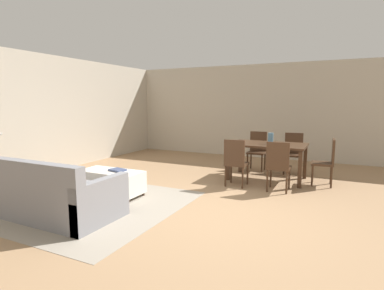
{
  "coord_description": "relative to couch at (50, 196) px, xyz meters",
  "views": [
    {
      "loc": [
        1.7,
        -4.07,
        1.62
      ],
      "look_at": [
        -0.81,
        1.05,
        0.83
      ],
      "focal_mm": 29.11,
      "sensor_mm": 36.0,
      "label": 1
    }
  ],
  "objects": [
    {
      "name": "dining_chair_head_east",
      "position": [
        3.48,
        3.5,
        0.23
      ],
      "size": [
        0.42,
        0.42,
        0.92
      ],
      "color": "#422B1C",
      "rests_on": "ground_plane"
    },
    {
      "name": "area_rug",
      "position": [
        0.07,
        0.61,
        -0.28
      ],
      "size": [
        3.0,
        2.8,
        0.01
      ],
      "primitive_type": "cube",
      "color": "gray",
      "rests_on": "ground_plane"
    },
    {
      "name": "dining_chair_near_left",
      "position": [
        1.91,
        2.65,
        0.23
      ],
      "size": [
        0.4,
        0.4,
        0.92
      ],
      "color": "#422B1C",
      "rests_on": "ground_plane"
    },
    {
      "name": "wall_left",
      "position": [
        -2.47,
        1.59,
        1.06
      ],
      "size": [
        0.12,
        11.0,
        2.7
      ],
      "primitive_type": "cube",
      "color": "#BCB2A0",
      "rests_on": "ground_plane"
    },
    {
      "name": "dining_chair_near_right",
      "position": [
        2.71,
        2.64,
        0.23
      ],
      "size": [
        0.41,
        0.41,
        0.92
      ],
      "color": "#422B1C",
      "rests_on": "ground_plane"
    },
    {
      "name": "dining_table",
      "position": [
        2.33,
        3.5,
        0.38
      ],
      "size": [
        1.54,
        0.96,
        0.76
      ],
      "color": "#422B1C",
      "rests_on": "ground_plane"
    },
    {
      "name": "dining_chair_far_right",
      "position": [
        2.73,
        4.35,
        0.23
      ],
      "size": [
        0.43,
        0.43,
        0.92
      ],
      "color": "#422B1C",
      "rests_on": "ground_plane"
    },
    {
      "name": "dining_chair_far_left",
      "position": [
        1.9,
        4.32,
        0.23
      ],
      "size": [
        0.41,
        0.41,
        0.92
      ],
      "color": "#422B1C",
      "rests_on": "ground_plane"
    },
    {
      "name": "ottoman_table",
      "position": [
        0.14,
        1.16,
        -0.04
      ],
      "size": [
        1.13,
        0.52,
        0.44
      ],
      "color": "silver",
      "rests_on": "ground_plane"
    },
    {
      "name": "wall_back",
      "position": [
        2.03,
        6.09,
        1.06
      ],
      "size": [
        9.0,
        0.12,
        2.7
      ],
      "primitive_type": "cube",
      "color": "#BCB2A0",
      "rests_on": "ground_plane"
    },
    {
      "name": "ground_plane",
      "position": [
        2.03,
        1.09,
        -0.29
      ],
      "size": [
        10.8,
        10.8,
        0.0
      ],
      "primitive_type": "plane",
      "color": "#9E7A56"
    },
    {
      "name": "couch",
      "position": [
        0.0,
        0.0,
        0.0
      ],
      "size": [
        1.99,
        0.97,
        0.86
      ],
      "color": "gray",
      "rests_on": "ground_plane"
    },
    {
      "name": "book_on_ottoman",
      "position": [
        0.25,
        1.2,
        0.16
      ],
      "size": [
        0.29,
        0.24,
        0.03
      ],
      "primitive_type": "cube",
      "rotation": [
        0.0,
        0.0,
        -0.18
      ],
      "color": "#3F4C72",
      "rests_on": "ottoman_table"
    },
    {
      "name": "vase_centerpiece",
      "position": [
        2.39,
        3.46,
        0.59
      ],
      "size": [
        0.11,
        0.11,
        0.23
      ],
      "primitive_type": "cylinder",
      "color": "slate",
      "rests_on": "dining_table"
    }
  ]
}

